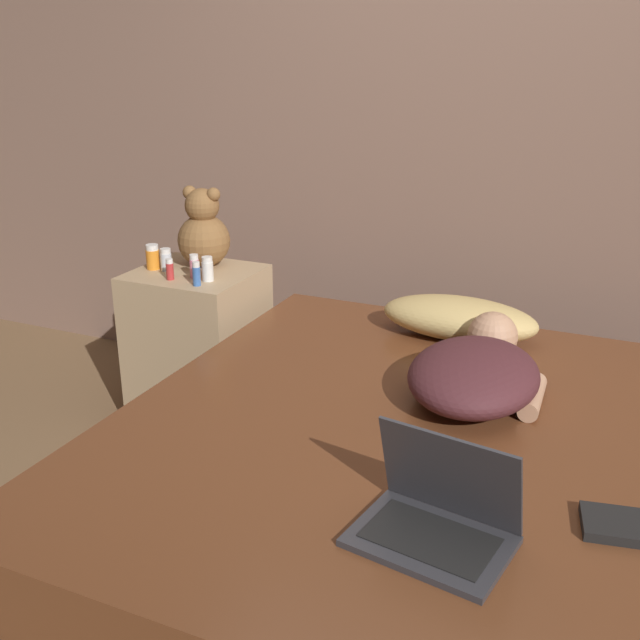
# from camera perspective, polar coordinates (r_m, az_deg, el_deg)

# --- Properties ---
(ground_plane) EXTENTS (12.00, 12.00, 0.00)m
(ground_plane) POSITION_cam_1_polar(r_m,az_deg,el_deg) (2.46, 6.80, -18.87)
(ground_plane) COLOR brown
(wall_back) EXTENTS (8.00, 0.06, 2.60)m
(wall_back) POSITION_cam_1_polar(r_m,az_deg,el_deg) (3.12, 14.98, 15.16)
(wall_back) COLOR #846656
(wall_back) RESTS_ON ground_plane
(bed) EXTENTS (1.72, 1.91, 0.52)m
(bed) POSITION_cam_1_polar(r_m,az_deg,el_deg) (2.30, 7.07, -13.86)
(bed) COLOR #2D2319
(bed) RESTS_ON ground_plane
(nightstand) EXTENTS (0.49, 0.45, 0.66)m
(nightstand) POSITION_cam_1_polar(r_m,az_deg,el_deg) (3.25, -9.23, -1.92)
(nightstand) COLOR tan
(nightstand) RESTS_ON ground_plane
(pillow) EXTENTS (0.57, 0.28, 0.15)m
(pillow) POSITION_cam_1_polar(r_m,az_deg,el_deg) (2.79, 10.55, 0.14)
(pillow) COLOR tan
(pillow) RESTS_ON bed
(person_lying) EXTENTS (0.41, 0.69, 0.17)m
(person_lying) POSITION_cam_1_polar(r_m,az_deg,el_deg) (2.35, 11.92, -3.76)
(person_lying) COLOR #4C2328
(person_lying) RESTS_ON bed
(laptop) EXTENTS (0.37, 0.29, 0.24)m
(laptop) POSITION_cam_1_polar(r_m,az_deg,el_deg) (1.71, 8.94, -14.53)
(laptop) COLOR #333338
(laptop) RESTS_ON bed
(teddy_bear) EXTENTS (0.22, 0.22, 0.34)m
(teddy_bear) POSITION_cam_1_polar(r_m,az_deg,el_deg) (3.17, -8.87, 6.64)
(teddy_bear) COLOR brown
(teddy_bear) RESTS_ON nightstand
(bottle_blue) EXTENTS (0.03, 0.03, 0.10)m
(bottle_blue) POSITION_cam_1_polar(r_m,az_deg,el_deg) (2.94, -9.39, 3.48)
(bottle_blue) COLOR #3866B2
(bottle_blue) RESTS_ON nightstand
(bottle_pink) EXTENTS (0.04, 0.04, 0.10)m
(bottle_pink) POSITION_cam_1_polar(r_m,az_deg,el_deg) (3.04, -9.55, 4.05)
(bottle_pink) COLOR pink
(bottle_pink) RESTS_ON nightstand
(bottle_orange) EXTENTS (0.06, 0.06, 0.10)m
(bottle_orange) POSITION_cam_1_polar(r_m,az_deg,el_deg) (3.19, -12.63, 4.70)
(bottle_orange) COLOR orange
(bottle_orange) RESTS_ON nightstand
(bottle_white) EXTENTS (0.05, 0.05, 0.10)m
(bottle_white) POSITION_cam_1_polar(r_m,az_deg,el_deg) (2.99, -8.57, 3.86)
(bottle_white) COLOR white
(bottle_white) RESTS_ON nightstand
(bottle_red) EXTENTS (0.03, 0.03, 0.09)m
(bottle_red) POSITION_cam_1_polar(r_m,az_deg,el_deg) (3.03, -11.37, 3.80)
(bottle_red) COLOR #B72D2D
(bottle_red) RESTS_ON nightstand
(bottle_clear) EXTENTS (0.05, 0.05, 0.09)m
(bottle_clear) POSITION_cam_1_polar(r_m,az_deg,el_deg) (3.16, -11.65, 4.52)
(bottle_clear) COLOR silver
(bottle_clear) RESTS_ON nightstand
(book) EXTENTS (0.24, 0.17, 0.02)m
(book) POSITION_cam_1_polar(r_m,az_deg,el_deg) (1.86, 22.82, -14.35)
(book) COLOR black
(book) RESTS_ON bed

